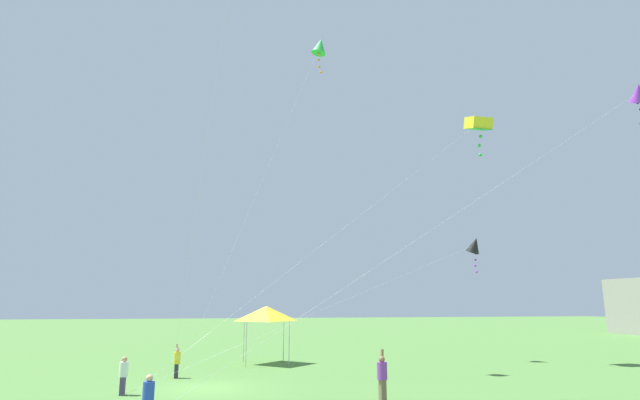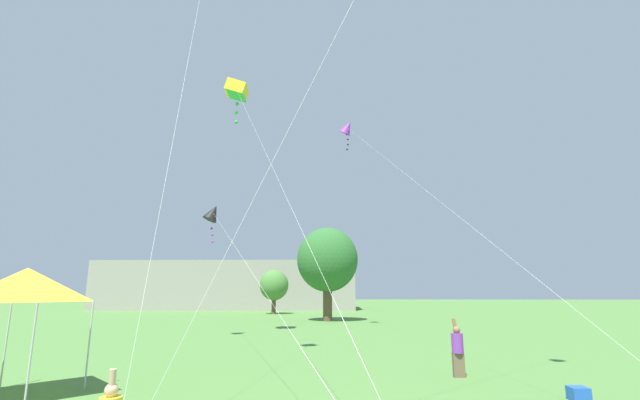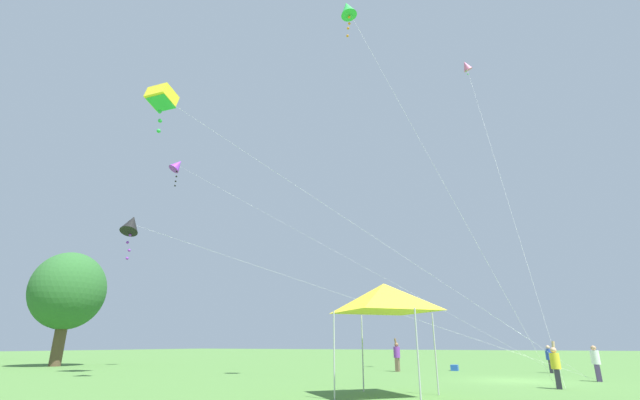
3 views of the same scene
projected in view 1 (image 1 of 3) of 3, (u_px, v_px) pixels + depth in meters
ground_plane at (207, 388)px, 22.48m from camera, size 220.00×220.00×0.00m
festival_tent at (266, 314)px, 32.23m from camera, size 2.93×2.93×3.59m
person_purple_shirt at (382, 376)px, 19.73m from camera, size 0.40×0.40×1.96m
person_white_shirt at (123, 374)px, 20.95m from camera, size 0.37×0.37×1.55m
person_blue_shirt at (148, 398)px, 15.74m from camera, size 0.36×0.36×1.53m
person_yellow_shirt at (177, 361)px, 25.69m from camera, size 0.35×0.35×1.72m
kite_green_diamond_0 at (320, 47)px, 32.10m from camera, size 1.74×8.37×20.61m
kite_black_diamond_1 at (474, 245)px, 34.68m from camera, size 9.49×21.87×8.42m
kite_purple_diamond_2 at (638, 93)px, 28.98m from camera, size 6.23×26.63×16.55m
kite_yellow_box_3 at (478, 124)px, 35.40m from camera, size 8.59×21.99×16.89m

